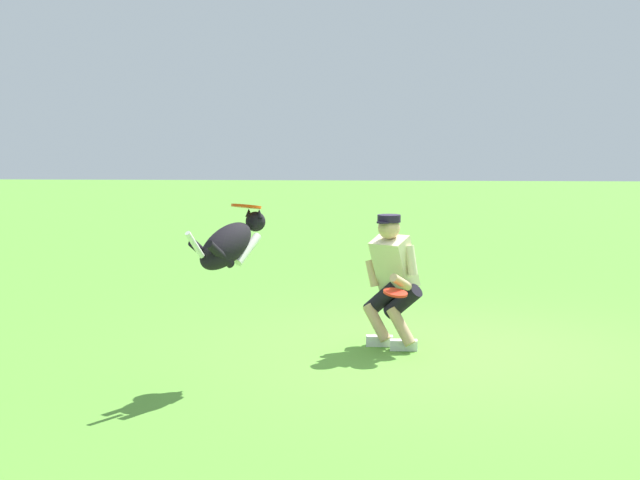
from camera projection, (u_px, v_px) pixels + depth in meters
The scene contains 5 objects.
ground_plane at pixel (444, 352), 8.57m from camera, with size 60.00×60.00×0.00m, color #589634.
person at pixel (392, 277), 8.67m from camera, with size 0.61×0.71×1.29m.
dog at pixel (229, 244), 7.39m from camera, with size 0.59×0.93×0.52m.
frisbee_flying at pixel (246, 206), 7.64m from camera, with size 0.26×0.26×0.02m, color #EE4C0E.
frisbee_held at pixel (395, 293), 8.29m from camera, with size 0.22×0.22×0.02m, color red.
Camera 1 is at (0.68, 8.44, 2.08)m, focal length 50.98 mm.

